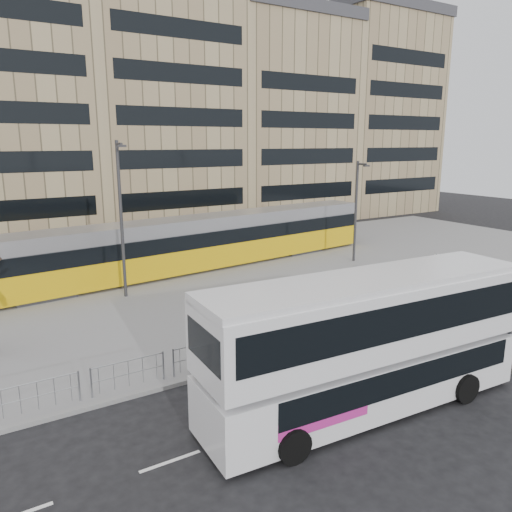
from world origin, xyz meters
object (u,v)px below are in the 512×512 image
double_decker_bus (367,339)px  lamp_post_east (357,207)px  lamp_post_west (121,214)px  station_sign (451,266)px  traffic_light_west (190,323)px  tram (190,244)px  ad_panel (412,293)px  pedestrian (277,305)px

double_decker_bus → lamp_post_east: 20.85m
lamp_post_west → lamp_post_east: size_ratio=1.20×
double_decker_bus → lamp_post_west: size_ratio=1.34×
double_decker_bus → lamp_post_east: size_ratio=1.60×
double_decker_bus → station_sign: (12.74, 6.46, -0.65)m
lamp_post_west → traffic_light_west: bearing=-94.5°
station_sign → tram: bearing=151.8°
lamp_post_east → ad_panel: bearing=-117.5°
ad_panel → traffic_light_west: size_ratio=0.52×
lamp_post_east → station_sign: bearing=-97.1°
tram → station_sign: size_ratio=12.69×
station_sign → traffic_light_west: 16.67m
double_decker_bus → tram: 19.67m
double_decker_bus → ad_panel: bearing=36.5°
double_decker_bus → station_sign: size_ratio=4.80×
tram → lamp_post_west: 7.29m
ad_panel → lamp_post_east: (5.11, 9.79, 3.03)m
pedestrian → station_sign: bearing=-107.5°
station_sign → lamp_post_east: lamp_post_east is taller
pedestrian → tram: bearing=-13.4°
double_decker_bus → station_sign: 14.30m
double_decker_bus → traffic_light_west: size_ratio=3.72×
tram → station_sign: 16.54m
station_sign → lamp_post_west: bearing=173.0°
double_decker_bus → lamp_post_west: 16.34m
double_decker_bus → tram: size_ratio=0.38×
tram → traffic_light_west: 15.63m
ad_panel → lamp_post_west: bearing=149.6°
ad_panel → pedestrian: pedestrian is taller
lamp_post_east → tram: bearing=160.5°
traffic_light_west → lamp_post_west: 10.99m
pedestrian → lamp_post_east: lamp_post_east is taller
pedestrian → lamp_post_east: (12.00, 7.58, 3.09)m
traffic_light_west → station_sign: bearing=-10.9°
traffic_light_west → lamp_post_east: (17.75, 10.23, 2.00)m
station_sign → pedestrian: station_sign is taller
traffic_light_west → lamp_post_east: lamp_post_east is taller
station_sign → lamp_post_east: bearing=106.8°
station_sign → lamp_post_east: size_ratio=0.33×
station_sign → ad_panel: (-3.99, -0.76, -0.72)m
tram → pedestrian: size_ratio=17.18×
ad_panel → double_decker_bus: bearing=-136.5°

